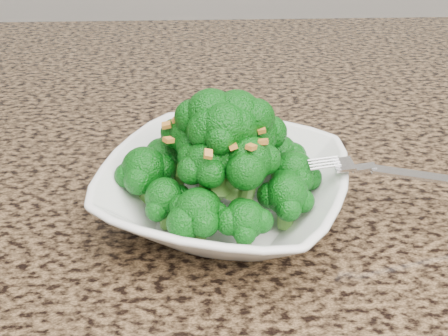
{
  "coord_description": "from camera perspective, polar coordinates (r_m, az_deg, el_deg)",
  "views": [
    {
      "loc": [
        -0.13,
        -0.18,
        1.2
      ],
      "look_at": [
        -0.12,
        0.23,
        0.95
      ],
      "focal_mm": 45.0,
      "sensor_mm": 36.0,
      "label": 1
    }
  ],
  "objects": [
    {
      "name": "granite_counter",
      "position": [
        0.59,
        10.98,
        -1.44
      ],
      "size": [
        1.64,
        1.04,
        0.03
      ],
      "primitive_type": "cube",
      "color": "brown",
      "rests_on": "cabinet"
    },
    {
      "name": "bowl",
      "position": [
        0.49,
        -0.0,
        -2.41
      ],
      "size": [
        0.27,
        0.27,
        0.05
      ],
      "primitive_type": "imported",
      "rotation": [
        0.0,
        0.0,
        -0.34
      ],
      "color": "white",
      "rests_on": "granite_counter"
    },
    {
      "name": "broccoli_pile",
      "position": [
        0.46,
        -0.0,
        4.32
      ],
      "size": [
        0.18,
        0.18,
        0.08
      ],
      "primitive_type": null,
      "color": "#0B620F",
      "rests_on": "bowl"
    },
    {
      "name": "garlic_topping",
      "position": [
        0.44,
        -0.0,
        9.2
      ],
      "size": [
        0.11,
        0.11,
        0.01
      ],
      "primitive_type": null,
      "color": "gold",
      "rests_on": "broccoli_pile"
    },
    {
      "name": "fork",
      "position": [
        0.48,
        14.42,
        0.03
      ],
      "size": [
        0.17,
        0.03,
        0.01
      ],
      "primitive_type": null,
      "rotation": [
        0.0,
        0.0,
        0.05
      ],
      "color": "silver",
      "rests_on": "bowl"
    }
  ]
}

